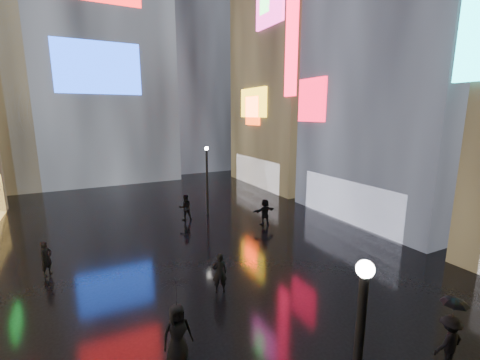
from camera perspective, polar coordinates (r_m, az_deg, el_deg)
ground at (r=21.13m, az=-10.03°, el=-9.41°), size 140.00×140.00×0.00m
building_right_mid at (r=27.83m, az=28.54°, el=25.88°), size 10.28×13.70×30.00m
building_right_far at (r=36.65m, az=10.26°, el=21.61°), size 10.28×12.00×28.00m
tower_flank_right at (r=48.19m, az=-9.60°, el=22.83°), size 12.00×12.00×34.00m
lamp_far at (r=24.10m, az=-5.87°, el=0.62°), size 0.30×0.30×5.20m
pedestrian_2 at (r=12.45m, az=33.10°, el=-22.93°), size 1.12×0.68×1.68m
pedestrian_4 at (r=11.03m, az=-11.07°, el=-25.20°), size 0.96×0.65×1.91m
pedestrian_5 at (r=22.27m, az=4.45°, el=-5.69°), size 1.70×0.57×1.82m
pedestrian_6 at (r=18.09m, az=-31.19°, el=-11.85°), size 0.69×0.72×1.67m
pedestrian_7 at (r=23.48m, az=-9.68°, el=-4.83°), size 0.98×0.80×1.88m
umbrella_1 at (r=11.87m, az=33.75°, el=-18.26°), size 0.81×0.81×0.63m
umbrella_2 at (r=10.28m, az=-11.38°, el=-19.08°), size 1.08×1.06×0.82m
pedestrian_8 at (r=14.27m, az=-3.65°, el=-16.14°), size 0.74×0.58×1.77m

